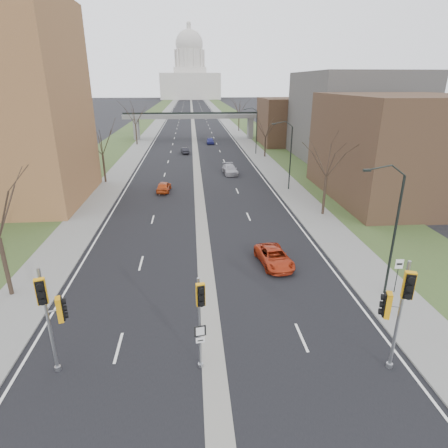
{
  "coord_description": "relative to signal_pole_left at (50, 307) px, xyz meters",
  "views": [
    {
      "loc": [
        -0.78,
        -14.75,
        13.31
      ],
      "look_at": [
        1.39,
        10.32,
        3.74
      ],
      "focal_mm": 30.0,
      "sensor_mm": 36.0,
      "label": 1
    }
  ],
  "objects": [
    {
      "name": "streetlight_far",
      "position": [
        18.42,
        57.52,
        3.28
      ],
      "size": [
        2.61,
        0.2,
        8.7
      ],
      "color": "black",
      "rests_on": "sidewalk_right"
    },
    {
      "name": "grass_verge_left",
      "position": [
        -10.57,
        149.52,
        -3.63
      ],
      "size": [
        8.0,
        600.0,
        0.1
      ],
      "primitive_type": "cube",
      "color": "#334821",
      "rests_on": "ground"
    },
    {
      "name": "tree_right_b",
      "position": [
        20.43,
        54.52,
        2.14
      ],
      "size": [
        6.3,
        6.3,
        8.22
      ],
      "color": "#382B21",
      "rests_on": "sidewalk_right"
    },
    {
      "name": "sidewalk_right",
      "position": [
        19.43,
        149.52,
        -3.62
      ],
      "size": [
        4.0,
        600.0,
        0.12
      ],
      "primitive_type": "cube",
      "color": "gray",
      "rests_on": "ground"
    },
    {
      "name": "pedestrian_bridge",
      "position": [
        7.43,
        79.52,
        1.17
      ],
      "size": [
        34.0,
        3.0,
        6.45
      ],
      "color": "slate",
      "rests_on": "ground"
    },
    {
      "name": "grass_verge_right",
      "position": [
        25.43,
        149.52,
        -3.63
      ],
      "size": [
        8.0,
        600.0,
        0.1
      ],
      "primitive_type": "cube",
      "color": "#334821",
      "rests_on": "ground"
    },
    {
      "name": "tree_right_c",
      "position": [
        20.43,
        94.52,
        3.37
      ],
      "size": [
        7.65,
        7.65,
        9.99
      ],
      "color": "#382B21",
      "rests_on": "sidewalk_right"
    },
    {
      "name": "ground",
      "position": [
        7.43,
        -0.48,
        -3.68
      ],
      "size": [
        700.0,
        700.0,
        0.0
      ],
      "primitive_type": "plane",
      "color": "black",
      "rests_on": "ground"
    },
    {
      "name": "tree_left_c",
      "position": [
        -5.57,
        71.52,
        3.37
      ],
      "size": [
        7.65,
        7.65,
        9.99
      ],
      "color": "#382B21",
      "rests_on": "sidewalk_left"
    },
    {
      "name": "signal_pole_left",
      "position": [
        0.0,
        0.0,
        0.0
      ],
      "size": [
        0.94,
        1.24,
        5.62
      ],
      "rotation": [
        0.0,
        0.0,
        0.32
      ],
      "color": "gray",
      "rests_on": "ground"
    },
    {
      "name": "car_right_mid",
      "position": [
        12.46,
        41.29,
        -2.97
      ],
      "size": [
        2.35,
        5.0,
        1.41
      ],
      "primitive_type": "imported",
      "rotation": [
        0.0,
        0.0,
        0.08
      ],
      "color": "#A09EA5",
      "rests_on": "ground"
    },
    {
      "name": "signal_pole_median",
      "position": [
        6.82,
        -0.53,
        -0.19
      ],
      "size": [
        0.6,
        0.83,
        5.01
      ],
      "rotation": [
        0.0,
        0.0,
        0.17
      ],
      "color": "gray",
      "rests_on": "ground"
    },
    {
      "name": "capitol",
      "position": [
        7.43,
        319.52,
        14.92
      ],
      "size": [
        48.0,
        42.0,
        55.75
      ],
      "color": "beige",
      "rests_on": "ground"
    },
    {
      "name": "sidewalk_left",
      "position": [
        -4.57,
        149.52,
        -3.62
      ],
      "size": [
        4.0,
        600.0,
        0.12
      ],
      "primitive_type": "cube",
      "color": "gray",
      "rests_on": "ground"
    },
    {
      "name": "commercial_block_near",
      "position": [
        31.43,
        27.52,
        2.32
      ],
      "size": [
        16.0,
        20.0,
        12.0
      ],
      "primitive_type": "cube",
      "color": "#4D3523",
      "rests_on": "ground"
    },
    {
      "name": "commercial_block_mid",
      "position": [
        35.43,
        51.52,
        3.82
      ],
      "size": [
        18.0,
        22.0,
        15.0
      ],
      "primitive_type": "cube",
      "color": "#4F4C48",
      "rests_on": "ground"
    },
    {
      "name": "streetlight_near",
      "position": [
        18.42,
        5.52,
        3.28
      ],
      "size": [
        2.61,
        0.2,
        8.7
      ],
      "color": "black",
      "rests_on": "sidewalk_right"
    },
    {
      "name": "tree_left_b",
      "position": [
        -5.57,
        37.52,
        2.55
      ],
      "size": [
        6.75,
        6.75,
        8.81
      ],
      "color": "#382B21",
      "rests_on": "sidewalk_left"
    },
    {
      "name": "median_strip",
      "position": [
        7.43,
        149.52,
        -3.68
      ],
      "size": [
        1.2,
        600.0,
        0.02
      ],
      "primitive_type": "cube",
      "color": "gray",
      "rests_on": "ground"
    },
    {
      "name": "speed_limit_sign",
      "position": [
        19.92,
        5.56,
        -1.89
      ],
      "size": [
        0.53,
        0.07,
        2.43
      ],
      "rotation": [
        0.0,
        0.0,
        -0.07
      ],
      "color": "black",
      "rests_on": "sidewalk_right"
    },
    {
      "name": "car_left_far",
      "position": [
        5.34,
        59.61,
        -3.07
      ],
      "size": [
        1.79,
        3.84,
        1.22
      ],
      "primitive_type": "imported",
      "rotation": [
        0.0,
        0.0,
        3.28
      ],
      "color": "black",
      "rests_on": "ground"
    },
    {
      "name": "road_surface",
      "position": [
        7.43,
        149.52,
        -3.67
      ],
      "size": [
        20.0,
        600.0,
        0.01
      ],
      "primitive_type": "cube",
      "color": "black",
      "rests_on": "ground"
    },
    {
      "name": "car_right_near",
      "position": [
        12.77,
        10.45,
        -3.03
      ],
      "size": [
        2.7,
        4.87,
        1.29
      ],
      "primitive_type": "imported",
      "rotation": [
        0.0,
        0.0,
        0.12
      ],
      "color": "#A62B11",
      "rests_on": "ground"
    },
    {
      "name": "car_right_far",
      "position": [
        11.0,
        71.56,
        -2.98
      ],
      "size": [
        1.65,
        4.09,
        1.39
      ],
      "primitive_type": "imported",
      "rotation": [
        0.0,
        0.0,
        -0.0
      ],
      "color": "navy",
      "rests_on": "ground"
    },
    {
      "name": "signal_pole_right",
      "position": [
        15.87,
        -1.22,
        0.17
      ],
      "size": [
        0.98,
        1.32,
        5.88
      ],
      "rotation": [
        0.0,
        0.0,
        -0.34
      ],
      "color": "gray",
      "rests_on": "ground"
    },
    {
      "name": "car_left_near",
      "position": [
        2.93,
        32.09,
        -3.01
      ],
      "size": [
        1.89,
        4.06,
        1.34
      ],
      "primitive_type": "imported",
      "rotation": [
        0.0,
        0.0,
        3.06
      ],
      "color": "#B94115",
      "rests_on": "ground"
    },
    {
      "name": "streetlight_mid",
      "position": [
        18.42,
        31.52,
        3.28
      ],
      "size": [
        2.61,
        0.2,
        8.7
      ],
      "color": "black",
      "rests_on": "sidewalk_right"
    },
    {
      "name": "commercial_block_far",
      "position": [
        29.43,
        69.52,
        1.32
      ],
      "size": [
        14.0,
        14.0,
        10.0
      ],
      "primitive_type": "cube",
      "color": "#4D3523",
      "rests_on": "ground"
    },
    {
      "name": "tree_right_a",
      "position": [
        20.43,
        21.52,
        2.96
      ],
      "size": [
        7.2,
        7.2,
        9.4
      ],
      "color": "#382B21",
      "rests_on": "sidewalk_right"
    }
  ]
}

